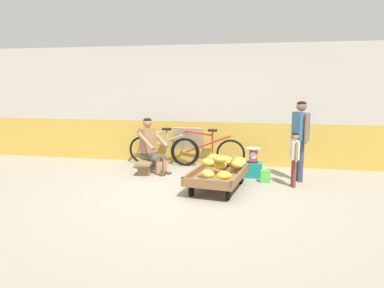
{
  "coord_description": "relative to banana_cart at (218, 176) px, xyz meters",
  "views": [
    {
      "loc": [
        1.24,
        -5.58,
        1.85
      ],
      "look_at": [
        -0.04,
        0.77,
        0.75
      ],
      "focal_mm": 33.22,
      "sensor_mm": 36.0,
      "label": 1
    }
  ],
  "objects": [
    {
      "name": "banana_pile",
      "position": [
        0.07,
        0.11,
        0.23
      ],
      "size": [
        0.81,
        1.47,
        0.27
      ],
      "color": "gold",
      "rests_on": "banana_cart"
    },
    {
      "name": "weighing_scale",
      "position": [
        0.58,
        0.99,
        0.21
      ],
      "size": [
        0.3,
        0.3,
        0.29
      ],
      "color": "#28282D",
      "rests_on": "plastic_crate"
    },
    {
      "name": "ground_plane",
      "position": [
        -0.49,
        -0.47,
        -0.24
      ],
      "size": [
        80.0,
        80.0,
        0.0
      ],
      "primitive_type": "plane",
      "color": "gray"
    },
    {
      "name": "low_bench",
      "position": [
        -1.64,
        1.05,
        -0.04
      ],
      "size": [
        0.4,
        1.12,
        0.27
      ],
      "color": "olive",
      "rests_on": "ground"
    },
    {
      "name": "sign_board",
      "position": [
        -0.93,
        1.98,
        0.19
      ],
      "size": [
        0.7,
        0.3,
        0.86
      ],
      "color": "#C6B289",
      "rests_on": "ground"
    },
    {
      "name": "bicycle_near_left",
      "position": [
        -1.5,
        1.72,
        0.11
      ],
      "size": [
        1.66,
        0.48,
        0.86
      ],
      "color": "black",
      "rests_on": "ground"
    },
    {
      "name": "customer_child",
      "position": [
        1.32,
        0.44,
        0.37
      ],
      "size": [
        0.16,
        0.31,
        0.99
      ],
      "color": "brown",
      "rests_on": "ground"
    },
    {
      "name": "shopping_bag",
      "position": [
        0.83,
        0.63,
        -0.12
      ],
      "size": [
        0.18,
        0.12,
        0.24
      ],
      "primitive_type": "cube",
      "color": "green",
      "rests_on": "ground"
    },
    {
      "name": "plastic_crate",
      "position": [
        0.58,
        0.99,
        -0.09
      ],
      "size": [
        0.36,
        0.28,
        0.3
      ],
      "color": "#19847F",
      "rests_on": "ground"
    },
    {
      "name": "bicycle_far_left",
      "position": [
        -0.45,
        1.69,
        0.11
      ],
      "size": [
        1.66,
        0.48,
        0.86
      ],
      "color": "black",
      "rests_on": "ground"
    },
    {
      "name": "customer_adult",
      "position": [
        1.45,
        0.88,
        0.71
      ],
      "size": [
        0.31,
        0.46,
        1.53
      ],
      "color": "#38425B",
      "rests_on": "ground"
    },
    {
      "name": "vendor_seated",
      "position": [
        -1.56,
        1.01,
        0.33
      ],
      "size": [
        0.74,
        0.64,
        1.14
      ],
      "color": "#9E704C",
      "rests_on": "ground"
    },
    {
      "name": "banana_cart",
      "position": [
        0.0,
        0.0,
        0.0
      ],
      "size": [
        1.04,
        1.54,
        0.36
      ],
      "color": "brown",
      "rests_on": "ground"
    },
    {
      "name": "back_wall",
      "position": [
        -0.49,
        2.14,
        1.12
      ],
      "size": [
        16.0,
        0.3,
        2.72
      ],
      "color": "gold",
      "rests_on": "ground"
    }
  ]
}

